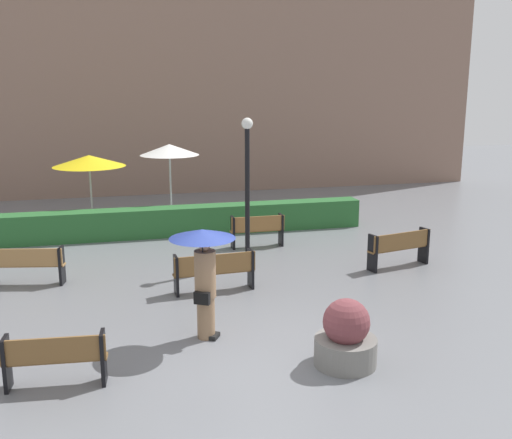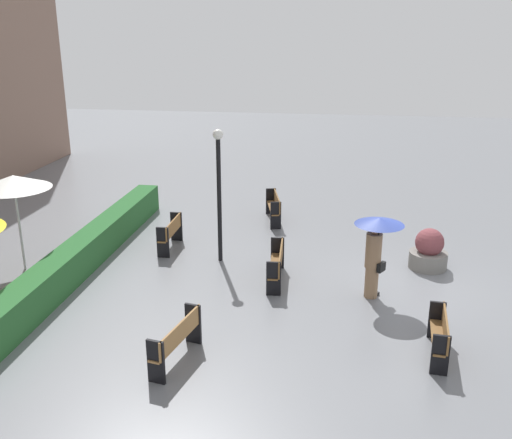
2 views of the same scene
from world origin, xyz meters
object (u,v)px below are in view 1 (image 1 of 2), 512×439
at_px(pedestrian_with_umbrella, 204,263).
at_px(planter_pot, 346,337).
at_px(bench_far_left, 27,263).
at_px(lamp_post, 247,176).
at_px(bench_mid_center, 215,269).
at_px(bench_near_left, 55,357).
at_px(bench_far_right, 400,246).
at_px(bench_back_row, 257,229).
at_px(patio_umbrella_white, 169,150).
at_px(patio_umbrella_yellow, 89,161).

distance_m(pedestrian_with_umbrella, planter_pot, 2.74).
height_order(bench_far_left, lamp_post, lamp_post).
bearing_deg(pedestrian_with_umbrella, bench_mid_center, 75.97).
bearing_deg(bench_near_left, bench_far_right, 28.37).
bearing_deg(bench_back_row, bench_far_right, -42.12).
height_order(bench_far_right, pedestrian_with_umbrella, pedestrian_with_umbrella).
relative_size(bench_near_left, patio_umbrella_white, 0.59).
xyz_separation_m(bench_back_row, pedestrian_with_umbrella, (-2.41, -5.73, 0.88)).
height_order(bench_near_left, lamp_post, lamp_post).
bearing_deg(bench_far_left, planter_pot, -44.58).
bearing_deg(bench_near_left, patio_umbrella_yellow, 88.23).
height_order(bench_far_right, planter_pot, planter_pot).
xyz_separation_m(bench_mid_center, bench_far_right, (4.78, 0.65, 0.03)).
bearing_deg(bench_near_left, bench_back_row, 54.92).
height_order(bench_mid_center, bench_far_left, bench_mid_center).
relative_size(bench_mid_center, patio_umbrella_yellow, 0.79).
distance_m(bench_mid_center, lamp_post, 2.73).
bearing_deg(bench_near_left, planter_pot, -4.47).
xyz_separation_m(bench_far_left, planter_pot, (5.51, -5.43, -0.04)).
bearing_deg(planter_pot, bench_far_right, 54.05).
bearing_deg(lamp_post, bench_back_row, 67.67).
relative_size(pedestrian_with_umbrella, patio_umbrella_white, 0.78).
distance_m(bench_far_right, patio_umbrella_yellow, 9.92).
xyz_separation_m(planter_pot, patio_umbrella_white, (-1.68, 10.79, 1.95)).
distance_m(planter_pot, patio_umbrella_white, 11.09).
height_order(bench_far_left, pedestrian_with_umbrella, pedestrian_with_umbrella).
height_order(patio_umbrella_yellow, patio_umbrella_white, patio_umbrella_white).
relative_size(bench_back_row, patio_umbrella_yellow, 0.65).
height_order(bench_back_row, patio_umbrella_yellow, patio_umbrella_yellow).
bearing_deg(bench_mid_center, bench_far_left, 159.87).
relative_size(bench_far_left, bench_back_row, 1.10).
relative_size(bench_far_right, bench_far_left, 1.05).
xyz_separation_m(bench_far_right, patio_umbrella_white, (-5.01, 6.20, 1.87)).
distance_m(bench_mid_center, pedestrian_with_umbrella, 2.63).
bearing_deg(bench_far_left, bench_near_left, -78.94).
distance_m(bench_far_left, planter_pot, 7.73).
height_order(bench_near_left, patio_umbrella_yellow, patio_umbrella_yellow).
distance_m(bench_far_left, lamp_post, 5.49).
bearing_deg(pedestrian_with_umbrella, patio_umbrella_white, 87.69).
bearing_deg(bench_far_right, lamp_post, 163.40).
bearing_deg(planter_pot, bench_back_row, 87.25).
relative_size(bench_mid_center, bench_far_left, 1.09).
bearing_deg(patio_umbrella_yellow, patio_umbrella_white, -1.62).
xyz_separation_m(bench_back_row, patio_umbrella_white, (-2.03, 3.51, 1.89)).
bearing_deg(bench_back_row, bench_near_left, -125.08).
xyz_separation_m(patio_umbrella_yellow, patio_umbrella_white, (2.51, -0.07, 0.29)).
bearing_deg(patio_umbrella_white, lamp_post, -74.99).
bearing_deg(planter_pot, patio_umbrella_yellow, 111.10).
bearing_deg(bench_mid_center, bench_back_row, 61.57).
relative_size(bench_mid_center, planter_pot, 1.62).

